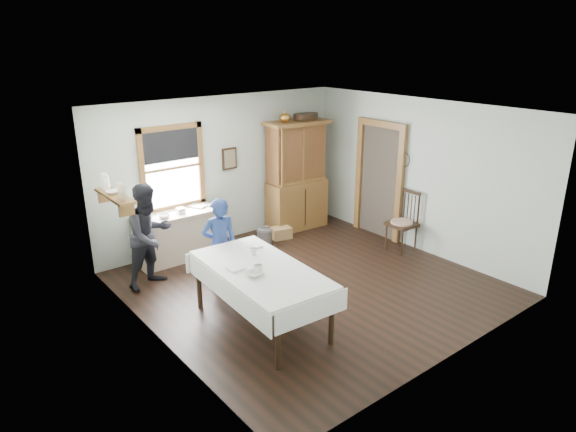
{
  "coord_description": "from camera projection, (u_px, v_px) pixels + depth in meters",
  "views": [
    {
      "loc": [
        -4.76,
        -5.43,
        3.68
      ],
      "look_at": [
        -0.2,
        0.3,
        1.1
      ],
      "focal_mm": 32.0,
      "sensor_mm": 36.0,
      "label": 1
    }
  ],
  "objects": [
    {
      "name": "shelf_bowl",
      "position": [
        113.0,
        192.0,
        7.25
      ],
      "size": [
        0.22,
        0.22,
        0.05
      ],
      "primitive_type": "imported",
      "color": "white",
      "rests_on": "wall_shelf"
    },
    {
      "name": "wall_shelf",
      "position": [
        114.0,
        194.0,
        7.25
      ],
      "size": [
        0.24,
        1.0,
        0.44
      ],
      "color": "#98632F",
      "rests_on": "room"
    },
    {
      "name": "woman_blue",
      "position": [
        220.0,
        248.0,
        7.68
      ],
      "size": [
        0.56,
        0.44,
        1.35
      ],
      "primitive_type": "imported",
      "rotation": [
        0.0,
        0.0,
        2.89
      ],
      "color": "navy",
      "rests_on": "room"
    },
    {
      "name": "room",
      "position": [
        311.0,
        203.0,
        7.58
      ],
      "size": [
        5.01,
        5.01,
        2.7
      ],
      "color": "black",
      "rests_on": "ground"
    },
    {
      "name": "china_hutch",
      "position": [
        297.0,
        176.0,
        10.11
      ],
      "size": [
        1.3,
        0.69,
        2.16
      ],
      "primitive_type": "cube",
      "rotation": [
        0.0,
        0.0,
        -0.07
      ],
      "color": "#98632F",
      "rests_on": "room"
    },
    {
      "name": "table_cup_b",
      "position": [
        253.0,
        251.0,
        7.05
      ],
      "size": [
        0.1,
        0.1,
        0.09
      ],
      "primitive_type": "imported",
      "rotation": [
        0.0,
        0.0,
        -0.0
      ],
      "color": "white",
      "rests_on": "dining_table"
    },
    {
      "name": "framed_picture",
      "position": [
        230.0,
        159.0,
        9.42
      ],
      "size": [
        0.3,
        0.04,
        0.4
      ],
      "primitive_type": "cube",
      "color": "black",
      "rests_on": "room"
    },
    {
      "name": "window",
      "position": [
        172.0,
        163.0,
        8.72
      ],
      "size": [
        1.18,
        0.07,
        1.48
      ],
      "color": "white",
      "rests_on": "room"
    },
    {
      "name": "pail",
      "position": [
        265.0,
        238.0,
        9.5
      ],
      "size": [
        0.33,
        0.33,
        0.3
      ],
      "primitive_type": "cube",
      "rotation": [
        0.0,
        0.0,
        -0.21
      ],
      "color": "gray",
      "rests_on": "room"
    },
    {
      "name": "figure_dark",
      "position": [
        150.0,
        239.0,
        7.81
      ],
      "size": [
        0.86,
        0.75,
        1.51
      ],
      "primitive_type": "imported",
      "rotation": [
        0.0,
        0.0,
        0.27
      ],
      "color": "black",
      "rests_on": "room"
    },
    {
      "name": "table_bowl",
      "position": [
        254.0,
        274.0,
        6.42
      ],
      "size": [
        0.28,
        0.28,
        0.06
      ],
      "primitive_type": "imported",
      "rotation": [
        0.0,
        0.0,
        0.23
      ],
      "color": "white",
      "rests_on": "dining_table"
    },
    {
      "name": "wicker_basket",
      "position": [
        281.0,
        233.0,
        9.86
      ],
      "size": [
        0.42,
        0.34,
        0.22
      ],
      "primitive_type": "cube",
      "rotation": [
        0.0,
        0.0,
        -0.24
      ],
      "color": "tan",
      "rests_on": "room"
    },
    {
      "name": "spindle_chair",
      "position": [
        402.0,
        221.0,
        9.18
      ],
      "size": [
        0.53,
        0.53,
        1.09
      ],
      "primitive_type": "cube",
      "rotation": [
        0.0,
        0.0,
        -0.05
      ],
      "color": "black",
      "rests_on": "room"
    },
    {
      "name": "doorway",
      "position": [
        379.0,
        177.0,
        9.72
      ],
      "size": [
        0.09,
        1.14,
        2.22
      ],
      "color": "#443A31",
      "rests_on": "room"
    },
    {
      "name": "work_counter",
      "position": [
        178.0,
        236.0,
        8.83
      ],
      "size": [
        1.48,
        0.58,
        0.84
      ],
      "primitive_type": "cube",
      "rotation": [
        0.0,
        0.0,
        -0.01
      ],
      "color": "tan",
      "rests_on": "room"
    },
    {
      "name": "counter_book",
      "position": [
        194.0,
        208.0,
        8.91
      ],
      "size": [
        0.28,
        0.3,
        0.02
      ],
      "primitive_type": "imported",
      "rotation": [
        0.0,
        0.0,
        0.49
      ],
      "color": "#7B6C52",
      "rests_on": "work_counter"
    },
    {
      "name": "counter_bowl",
      "position": [
        164.0,
        216.0,
        8.46
      ],
      "size": [
        0.21,
        0.21,
        0.06
      ],
      "primitive_type": "imported",
      "rotation": [
        0.0,
        0.0,
        -0.08
      ],
      "color": "white",
      "rests_on": "work_counter"
    },
    {
      "name": "rug_beater",
      "position": [
        404.0,
        153.0,
        9.12
      ],
      "size": [
        0.01,
        0.27,
        0.27
      ],
      "primitive_type": "torus",
      "rotation": [
        0.0,
        1.57,
        0.0
      ],
      "color": "black",
      "rests_on": "room"
    },
    {
      "name": "table_cup_a",
      "position": [
        258.0,
        269.0,
        6.51
      ],
      "size": [
        0.16,
        0.16,
        0.1
      ],
      "primitive_type": "imported",
      "rotation": [
        0.0,
        0.0,
        0.39
      ],
      "color": "white",
      "rests_on": "dining_table"
    },
    {
      "name": "dining_table",
      "position": [
        261.0,
        297.0,
        6.79
      ],
      "size": [
        1.23,
        2.16,
        0.84
      ],
      "primitive_type": "cube",
      "rotation": [
        0.0,
        0.0,
        -0.06
      ],
      "color": "white",
      "rests_on": "room"
    }
  ]
}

